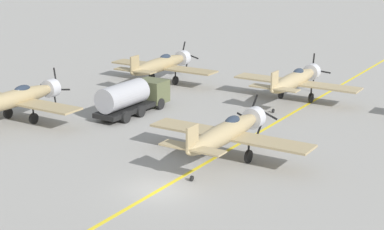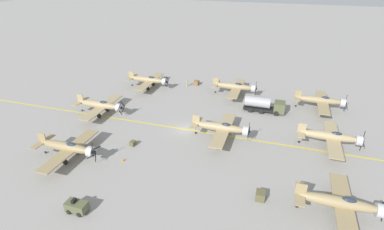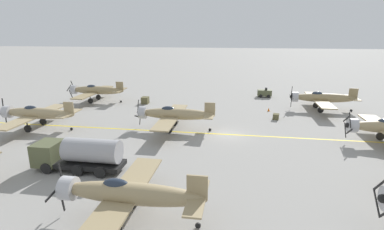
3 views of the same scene
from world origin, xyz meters
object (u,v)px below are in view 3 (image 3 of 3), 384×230
Objects in this scene: airplane_mid_center at (174,114)px; tow_tractor at (265,93)px; airplane_mid_left at (127,194)px; airplane_far_center at (36,113)px; fuel_tanker at (78,154)px; traffic_cone at (269,110)px; supply_crate_mid_lane at (145,100)px; supply_crate_outboard at (276,117)px; airplane_far_right at (96,90)px; airplane_near_right at (322,98)px.

airplane_mid_center reaches higher than tow_tractor.
airplane_mid_left is 24.87m from airplane_far_center.
fuel_tanker reaches higher than traffic_cone.
supply_crate_mid_lane is 22.14m from supply_crate_outboard.
airplane_far_right is at bearing 89.21° from supply_crate_mid_lane.
airplane_mid_center is 4.62× the size of tow_tractor.
traffic_cone is at bearing 96.64° from airplane_near_right.
tow_tractor is (40.98, -11.61, -1.22)m from airplane_mid_left.
airplane_near_right is at bearing -46.30° from fuel_tanker.
airplane_near_right reaches higher than fuel_tanker.
fuel_tanker is at bearing -175.50° from supply_crate_mid_lane.
traffic_cone is (13.47, -29.88, -1.74)m from airplane_far_center.
airplane_far_right is 37.69m from airplane_near_right.
supply_crate_outboard is (-15.16, -0.49, -0.40)m from tow_tractor.
tow_tractor is (8.64, -29.73, -1.22)m from airplane_far_right.
airplane_far_right reaches higher than tow_tractor.
supply_crate_outboard is at bearing -53.99° from airplane_mid_center.
airplane_mid_center is (-12.90, 20.72, 0.00)m from airplane_near_right.
airplane_far_center is at bearing 107.17° from airplane_mid_center.
airplane_mid_center reaches higher than supply_crate_mid_lane.
airplane_far_center is 32.82m from traffic_cone.
supply_crate_outboard is (25.82, -12.10, -1.62)m from airplane_mid_left.
tow_tractor is (34.41, -18.69, -0.72)m from fuel_tanker.
airplane_far_center is at bearing 48.02° from fuel_tanker.
airplane_mid_center reaches higher than supply_crate_outboard.
airplane_near_right is 24.41m from airplane_mid_center.
traffic_cone is (30.22, -11.50, -1.74)m from airplane_mid_left.
traffic_cone is at bearing -38.15° from fuel_tanker.
airplane_near_right reaches higher than supply_crate_mid_lane.
tow_tractor is at bearing -67.06° from supply_crate_mid_lane.
tow_tractor is 15.17m from supply_crate_outboard.
tow_tractor reaches higher than traffic_cone.
supply_crate_outboard is at bearing -98.71° from airplane_far_right.
airplane_mid_center is at bearing 116.76° from supply_crate_outboard.
airplane_mid_center is 25.32m from tow_tractor.
airplane_far_right is 9.13m from supply_crate_mid_lane.
supply_crate_mid_lane is at bearing 30.66° from airplane_mid_left.
airplane_mid_left reaches higher than airplane_mid_center.
airplane_far_center is (16.75, 18.38, 0.00)m from airplane_mid_left.
airplane_mid_left is at bearing 142.49° from airplane_near_right.
fuel_tanker is at bearing 127.61° from airplane_near_right.
airplane_near_right is 4.62× the size of tow_tractor.
supply_crate_mid_lane is at bearing 112.94° from tow_tractor.
airplane_mid_left is 1.50× the size of fuel_tanker.
airplane_far_right reaches higher than traffic_cone.
airplane_mid_left reaches higher than fuel_tanker.
airplane_mid_left is at bearing 164.18° from tow_tractor.
traffic_cone is (-2.13, -29.61, -1.74)m from airplane_far_right.
airplane_far_center is at bearing -177.51° from airplane_far_right.
airplane_far_center is 21.82× the size of traffic_cone.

